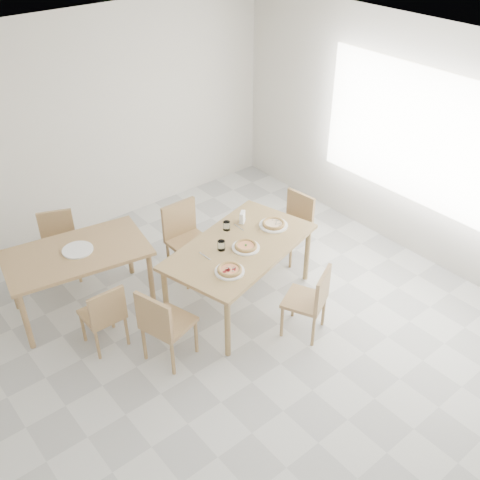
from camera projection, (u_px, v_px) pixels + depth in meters
room at (438, 145)px, 6.29m from camera, size 7.28×7.00×7.00m
main_table at (240, 250)px, 6.00m from camera, size 1.86×1.34×0.75m
chair_south at (312, 298)px, 5.68m from camera, size 0.53×0.53×0.80m
chair_north at (186, 235)px, 6.53m from camera, size 0.45×0.45×0.91m
chair_west at (163, 323)px, 5.33m from camera, size 0.53×0.53×0.86m
chair_east at (294, 221)px, 6.88m from camera, size 0.45×0.45×0.82m
plate_margherita at (246, 247)px, 5.91m from camera, size 0.30×0.30×0.02m
plate_mushroom at (273, 225)px, 6.27m from camera, size 0.32×0.32×0.02m
plate_pepperoni at (230, 271)px, 5.57m from camera, size 0.30×0.30×0.02m
pizza_margherita at (246, 246)px, 5.90m from camera, size 0.31×0.31×0.03m
pizza_mushroom at (274, 223)px, 6.26m from camera, size 0.30×0.30×0.03m
pizza_pepperoni at (230, 269)px, 5.55m from camera, size 0.28×0.28×0.03m
tumbler_a at (227, 226)px, 6.18m from camera, size 0.08×0.08×0.10m
tumbler_b at (221, 245)px, 5.86m from camera, size 0.08×0.08×0.11m
napkin_holder at (242, 218)px, 6.30m from camera, size 0.13×0.12×0.13m
fork_a at (239, 227)px, 6.24m from camera, size 0.02×0.17×0.01m
fork_b at (205, 256)px, 5.79m from camera, size 0.02×0.18×0.01m
second_table at (77, 258)px, 5.91m from camera, size 1.59×1.09×0.75m
chair_back_s at (105, 313)px, 5.52m from camera, size 0.38×0.38×0.77m
chair_back_n at (59, 240)px, 6.55m from camera, size 0.52×0.52×0.80m
plate_empty at (78, 250)px, 5.87m from camera, size 0.32×0.32×0.02m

